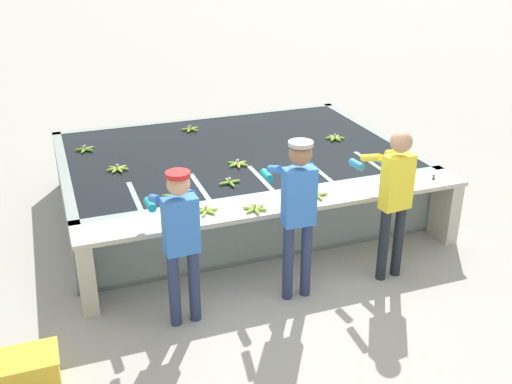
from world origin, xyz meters
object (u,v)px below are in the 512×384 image
object	(u,v)px
banana_bunch_floating_3	(85,149)
crate	(27,372)
banana_bunch_floating_6	(117,169)
banana_bunch_ledge_2	(206,210)
worker_1	(298,204)
worker_0	(180,234)
banana_bunch_floating_2	(335,138)
banana_bunch_floating_5	(174,196)
knife_0	(434,175)
banana_bunch_ledge_1	(255,209)
banana_bunch_floating_4	(191,129)
worker_2	(394,191)
banana_bunch_floating_1	(230,182)
banana_bunch_ledge_0	(317,195)
banana_bunch_floating_0	(238,164)

from	to	relation	value
banana_bunch_floating_3	crate	bearing A→B (deg)	-104.36
banana_bunch_floating_3	banana_bunch_floating_6	size ratio (longest dim) A/B	0.98
banana_bunch_floating_6	banana_bunch_ledge_2	xyz separation A→B (m)	(0.69, -1.52, 0.00)
worker_1	worker_0	bearing A→B (deg)	-178.43
banana_bunch_floating_2	banana_bunch_floating_5	world-z (taller)	same
worker_0	worker_1	distance (m)	1.20
worker_0	banana_bunch_ledge_2	world-z (taller)	worker_0
banana_bunch_ledge_2	crate	xyz separation A→B (m)	(-1.89, -1.10, -0.69)
banana_bunch_floating_3	banana_bunch_floating_2	bearing A→B (deg)	-12.34
banana_bunch_ledge_2	knife_0	distance (m)	2.82
banana_bunch_floating_6	banana_bunch_ledge_1	size ratio (longest dim) A/B	1.00
worker_0	banana_bunch_floating_6	distance (m)	2.15
banana_bunch_floating_3	banana_bunch_ledge_2	distance (m)	2.57
worker_0	banana_bunch_floating_4	bearing A→B (deg)	74.05
banana_bunch_ledge_1	worker_2	bearing A→B (deg)	-17.56
banana_bunch_ledge_1	crate	size ratio (longest dim) A/B	0.51
worker_0	banana_bunch_floating_5	xyz separation A→B (m)	(0.19, 1.09, -0.11)
banana_bunch_floating_3	banana_bunch_ledge_2	xyz separation A→B (m)	(1.00, -2.37, 0.00)
worker_0	worker_1	bearing A→B (deg)	1.57
worker_0	banana_bunch_floating_1	world-z (taller)	worker_0
worker_1	banana_bunch_floating_2	size ratio (longest dim) A/B	6.07
banana_bunch_ledge_1	banana_bunch_floating_5	bearing A→B (deg)	139.54
worker_2	crate	bearing A→B (deg)	-172.12
banana_bunch_floating_1	banana_bunch_floating_3	distance (m)	2.27
worker_1	banana_bunch_ledge_1	bearing A→B (deg)	122.86
banana_bunch_floating_1	banana_bunch_ledge_1	size ratio (longest dim) A/B	1.00
worker_2	banana_bunch_floating_6	size ratio (longest dim) A/B	6.02
banana_bunch_floating_4	banana_bunch_ledge_0	bearing A→B (deg)	-75.48
banana_bunch_floating_3	crate	world-z (taller)	banana_bunch_floating_3
banana_bunch_ledge_2	banana_bunch_floating_0	bearing A→B (deg)	57.38
banana_bunch_floating_0	banana_bunch_floating_4	xyz separation A→B (m)	(-0.21, 1.56, 0.00)
banana_bunch_floating_0	banana_bunch_floating_4	bearing A→B (deg)	97.52
banana_bunch_floating_2	knife_0	distance (m)	1.70
banana_bunch_floating_1	banana_bunch_floating_5	distance (m)	0.71
banana_bunch_floating_6	worker_1	bearing A→B (deg)	-54.89
crate	banana_bunch_floating_1	bearing A→B (deg)	36.49
banana_bunch_floating_0	worker_1	bearing A→B (deg)	-88.76
worker_2	knife_0	bearing A→B (deg)	32.06
banana_bunch_floating_3	banana_bunch_ledge_2	size ratio (longest dim) A/B	0.98
banana_bunch_floating_0	banana_bunch_floating_5	distance (m)	1.19
banana_bunch_floating_3	banana_bunch_floating_5	size ratio (longest dim) A/B	1.00
banana_bunch_floating_1	worker_2	bearing A→B (deg)	-40.55
banana_bunch_floating_3	banana_bunch_ledge_1	xyz separation A→B (m)	(1.49, -2.51, 0.00)
banana_bunch_floating_5	worker_2	bearing A→B (deg)	-26.56
banana_bunch_floating_6	knife_0	bearing A→B (deg)	-23.26
banana_bunch_floating_2	banana_bunch_ledge_0	size ratio (longest dim) A/B	1.01
banana_bunch_floating_4	crate	world-z (taller)	banana_bunch_floating_4
banana_bunch_floating_6	banana_bunch_ledge_2	distance (m)	1.67
worker_1	crate	world-z (taller)	worker_1
banana_bunch_floating_1	banana_bunch_floating_5	xyz separation A→B (m)	(-0.70, -0.16, -0.00)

